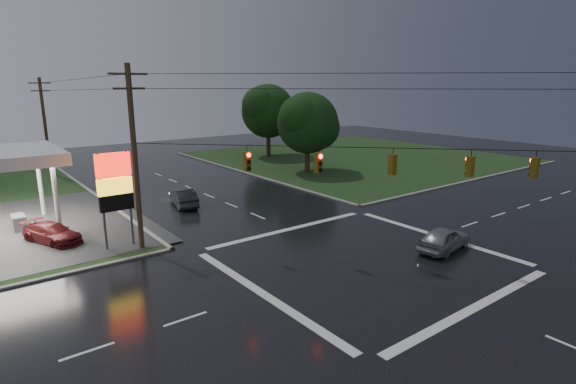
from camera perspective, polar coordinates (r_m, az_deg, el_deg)
ground at (r=26.46m, az=9.54°, el=-8.49°), size 120.00×120.00×0.00m
grass_ne at (r=62.08m, az=8.66°, el=4.39°), size 36.00×36.00×0.08m
pylon_sign at (r=28.76m, az=-21.15°, el=0.92°), size 2.00×0.35×6.00m
utility_pole_nw at (r=27.79m, az=-18.89°, el=4.29°), size 2.20×0.32×11.00m
utility_pole_n at (r=55.45m, az=-28.47°, el=7.46°), size 2.20×0.32×10.50m
traffic_signals at (r=24.78m, az=10.19°, el=5.53°), size 26.87×26.87×1.47m
tree_ne_near at (r=50.46m, az=2.64°, el=8.73°), size 7.99×6.80×8.98m
tree_ne_far at (r=61.76m, az=-2.42°, el=10.21°), size 8.46×7.20×9.80m
car_north at (r=37.98m, az=-13.12°, el=-0.65°), size 2.45×4.69×1.47m
car_crossing at (r=28.93m, az=19.22°, el=-5.61°), size 4.44×2.26×1.45m
car_pump at (r=32.29m, az=-27.77°, el=-4.64°), size 3.40×4.69×1.26m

